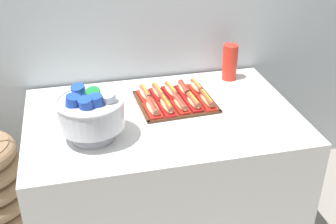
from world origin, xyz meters
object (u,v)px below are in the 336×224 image
hot_dog_0 (153,108)px  hot_dog_9 (197,88)px  cup_stack (230,62)px  hot_dog_2 (180,104)px  serving_tray (176,102)px  hot_dog_7 (171,91)px  hot_dog_5 (145,94)px  hot_dog_6 (158,93)px  buffet_table (163,170)px  hot_dog_4 (207,100)px  punch_bowl (91,112)px  hot_dog_3 (194,102)px  hot_dog_1 (167,106)px  hot_dog_8 (184,89)px

hot_dog_0 → hot_dog_9: bearing=31.9°
cup_stack → hot_dog_2: bearing=-141.2°
serving_tray → hot_dog_7: bearing=93.0°
hot_dog_5 → hot_dog_6: bearing=3.0°
buffet_table → cup_stack: cup_stack is taller
hot_dog_4 → punch_bowl: 0.66m
buffet_table → serving_tray: bearing=47.7°
hot_dog_0 → hot_dog_7: bearing=50.8°
buffet_table → hot_dog_9: bearing=39.2°
hot_dog_3 → hot_dog_6: bearing=135.3°
hot_dog_0 → cup_stack: bearing=30.8°
hot_dog_4 → buffet_table: bearing=-172.4°
hot_dog_6 → punch_bowl: size_ratio=0.55×
hot_dog_0 → punch_bowl: 0.38m
hot_dog_2 → hot_dog_4: 0.15m
hot_dog_2 → hot_dog_9: hot_dog_9 is taller
hot_dog_6 → hot_dog_9: size_ratio=1.10×
hot_dog_1 → hot_dog_4: 0.23m
hot_dog_0 → hot_dog_3: (0.22, 0.01, 0.00)m
hot_dog_1 → punch_bowl: bearing=-156.8°
serving_tray → hot_dog_2: bearing=-87.0°
hot_dog_6 → hot_dog_9: (0.22, 0.01, 0.00)m
hot_dog_5 → hot_dog_7: bearing=3.0°
hot_dog_5 → hot_dog_8: (0.22, 0.01, -0.00)m
hot_dog_4 → hot_dog_6: 0.28m
hot_dog_9 → cup_stack: bearing=29.5°
hot_dog_2 → cup_stack: 0.50m
hot_dog_2 → hot_dog_3: hot_dog_3 is taller
hot_dog_6 → hot_dog_9: bearing=3.0°
hot_dog_9 → cup_stack: (0.25, 0.14, 0.07)m
hot_dog_1 → hot_dog_9: (0.22, 0.18, -0.00)m
hot_dog_4 → hot_dog_2: bearing=-177.0°
buffet_table → hot_dog_9: 0.50m
hot_dog_4 → hot_dog_5: (-0.31, 0.15, -0.00)m
hot_dog_5 → hot_dog_8: bearing=3.0°
hot_dog_8 → hot_dog_9: 0.08m
hot_dog_3 → hot_dog_7: 0.18m
serving_tray → hot_dog_4: (0.15, -0.07, 0.03)m
hot_dog_3 → cup_stack: cup_stack is taller
hot_dog_0 → hot_dog_9: same height
hot_dog_6 → hot_dog_8: 0.15m
hot_dog_9 → punch_bowl: punch_bowl is taller
hot_dog_2 → punch_bowl: punch_bowl is taller
buffet_table → hot_dog_7: size_ratio=7.53×
hot_dog_1 → hot_dog_5: (-0.08, 0.16, -0.00)m
hot_dog_8 → hot_dog_2: bearing=-111.4°
buffet_table → hot_dog_0: bearing=159.2°
hot_dog_9 → hot_dog_5: bearing=-177.0°
hot_dog_0 → hot_dog_8: 0.28m
hot_dog_0 → hot_dog_9: size_ratio=1.12×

